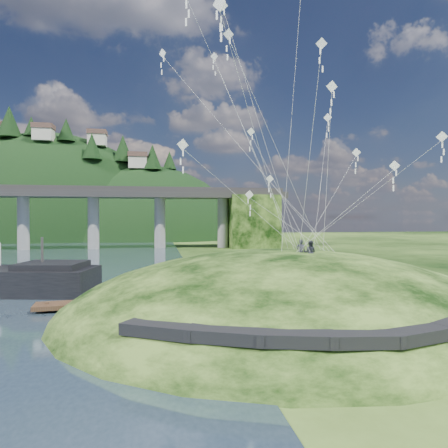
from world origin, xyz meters
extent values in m
plane|color=black|center=(0.00, 0.00, 0.00)|extent=(320.00, 320.00, 0.00)
ellipsoid|color=black|center=(8.00, 2.00, -1.50)|extent=(36.00, 32.00, 13.00)
cube|color=black|center=(-1.50, -8.00, 2.03)|extent=(4.32, 3.62, 0.71)
cube|color=black|center=(1.50, -9.65, 2.09)|extent=(4.10, 2.97, 0.61)
cube|color=black|center=(4.50, -10.65, 2.08)|extent=(3.85, 2.37, 0.62)
cube|color=black|center=(7.50, -11.10, 2.04)|extent=(3.62, 1.83, 0.66)
cube|color=black|center=(10.50, -10.90, 2.05)|extent=(3.82, 2.27, 0.68)
cylinder|color=gray|center=(-32.00, 70.00, 6.50)|extent=(2.60, 2.60, 13.00)
cylinder|color=gray|center=(-16.50, 70.00, 6.50)|extent=(2.60, 2.60, 13.00)
cylinder|color=gray|center=(-1.00, 70.00, 6.50)|extent=(2.60, 2.60, 13.00)
cylinder|color=gray|center=(14.50, 70.00, 6.50)|extent=(2.60, 2.60, 13.00)
cube|color=black|center=(22.00, 70.00, 6.50)|extent=(12.00, 11.00, 13.00)
ellipsoid|color=black|center=(-40.00, 126.00, -6.00)|extent=(96.00, 68.00, 88.00)
ellipsoid|color=black|center=(-5.00, 118.00, -10.00)|extent=(76.00, 56.00, 72.00)
cone|color=black|center=(-49.87, 114.63, 39.23)|extent=(8.01, 8.01, 10.54)
cone|color=black|center=(-42.87, 114.06, 37.88)|extent=(4.97, 4.97, 6.54)
cone|color=black|center=(-31.40, 112.04, 36.68)|extent=(5.83, 5.83, 7.67)
cone|color=black|center=(-22.45, 107.08, 30.58)|extent=(6.47, 6.47, 8.51)
cone|color=black|center=(-13.22, 113.99, 31.23)|extent=(7.13, 7.13, 9.38)
cone|color=black|center=(-3.12, 109.03, 27.87)|extent=(6.56, 6.56, 8.63)
cone|color=black|center=(2.77, 114.63, 27.68)|extent=(4.88, 4.88, 6.42)
cube|color=beige|center=(-38.00, 110.00, 34.28)|extent=(6.00, 5.00, 4.00)
cube|color=brown|center=(-38.00, 110.00, 36.98)|extent=(6.40, 5.40, 1.60)
cube|color=beige|center=(-22.00, 116.00, 34.18)|extent=(6.00, 5.00, 4.00)
cube|color=brown|center=(-22.00, 116.00, 36.88)|extent=(6.40, 5.40, 1.60)
cube|color=beige|center=(-8.00, 110.00, 25.88)|extent=(6.00, 5.00, 4.00)
cube|color=brown|center=(-8.00, 110.00, 28.58)|extent=(6.40, 5.40, 1.60)
cube|color=black|center=(-11.90, 13.39, 2.86)|extent=(6.75, 5.98, 0.59)
cylinder|color=#2D2B2B|center=(-12.87, 13.58, 4.14)|extent=(0.24, 0.24, 2.96)
cube|color=#3C2618|center=(-4.48, 6.42, 0.45)|extent=(14.20, 3.64, 0.35)
cylinder|color=#3C2618|center=(-10.47, 5.80, 0.20)|extent=(0.30, 0.30, 1.00)
cylinder|color=#3C2618|center=(-7.47, 6.11, 0.20)|extent=(0.30, 0.30, 1.00)
cylinder|color=#3C2618|center=(-4.48, 6.42, 0.20)|extent=(0.30, 0.30, 1.00)
cylinder|color=#3C2618|center=(-1.49, 6.73, 0.20)|extent=(0.30, 0.30, 1.00)
cylinder|color=#3C2618|center=(1.51, 7.04, 0.20)|extent=(0.30, 0.30, 1.00)
imported|color=#292A36|center=(9.03, 0.78, 5.92)|extent=(0.82, 0.72, 1.89)
imported|color=#292A36|center=(9.59, 0.33, 5.85)|extent=(1.12, 1.06, 1.83)
cube|color=white|center=(11.48, 0.81, 17.57)|extent=(0.89, 0.22, 0.88)
cube|color=white|center=(11.48, 0.81, 16.94)|extent=(0.12, 0.04, 0.51)
cube|color=white|center=(11.48, 0.81, 16.32)|extent=(0.12, 0.04, 0.51)
cube|color=white|center=(11.48, 0.81, 15.69)|extent=(0.12, 0.04, 0.51)
cube|color=white|center=(17.22, -3.90, 13.01)|extent=(0.60, 0.48, 0.72)
cube|color=white|center=(17.22, -3.90, 12.50)|extent=(0.09, 0.06, 0.42)
cube|color=white|center=(17.22, -3.90, 11.98)|extent=(0.09, 0.06, 0.42)
cube|color=white|center=(17.22, -3.90, 11.46)|extent=(0.09, 0.06, 0.42)
cube|color=white|center=(0.01, -0.82, 12.51)|extent=(0.78, 0.25, 0.79)
cube|color=white|center=(0.01, -0.82, 11.94)|extent=(0.10, 0.07, 0.46)
cube|color=white|center=(0.01, -0.82, 11.38)|extent=(0.10, 0.07, 0.46)
cube|color=white|center=(0.01, -0.82, 10.81)|extent=(0.10, 0.07, 0.46)
cube|color=white|center=(7.71, 11.58, 16.27)|extent=(0.82, 0.22, 0.81)
cube|color=white|center=(7.71, 11.58, 15.69)|extent=(0.11, 0.06, 0.48)
cube|color=white|center=(7.71, 11.58, 15.11)|extent=(0.11, 0.06, 0.48)
cube|color=white|center=(7.71, 11.58, 14.53)|extent=(0.11, 0.06, 0.48)
cube|color=white|center=(7.87, -5.63, 17.83)|extent=(0.65, 0.26, 0.65)
cube|color=white|center=(7.87, -5.63, 17.35)|extent=(0.09, 0.02, 0.39)
cube|color=white|center=(7.87, -5.63, 16.87)|extent=(0.09, 0.02, 0.39)
cube|color=white|center=(7.87, -5.63, 16.40)|extent=(0.09, 0.02, 0.39)
cube|color=white|center=(3.86, 10.93, 23.35)|extent=(0.68, 0.38, 0.72)
cube|color=white|center=(3.86, 10.93, 22.82)|extent=(0.10, 0.03, 0.43)
cube|color=white|center=(3.86, 10.93, 22.29)|extent=(0.10, 0.03, 0.43)
cube|color=white|center=(3.86, 10.93, 21.76)|extent=(0.10, 0.03, 0.43)
cube|color=white|center=(15.11, -1.76, 11.29)|extent=(0.55, 0.57, 0.73)
cube|color=white|center=(15.11, -1.76, 10.76)|extent=(0.09, 0.06, 0.44)
cube|color=white|center=(15.11, -1.76, 10.22)|extent=(0.09, 0.06, 0.44)
cube|color=white|center=(15.11, -1.76, 9.68)|extent=(0.09, 0.06, 0.44)
cube|color=white|center=(9.62, 11.28, 11.49)|extent=(0.79, 0.21, 0.78)
cube|color=white|center=(9.62, 11.28, 10.93)|extent=(0.10, 0.05, 0.46)
cube|color=white|center=(9.62, 11.28, 10.37)|extent=(0.10, 0.05, 0.46)
cube|color=white|center=(9.62, 11.28, 9.81)|extent=(0.10, 0.05, 0.46)
cube|color=white|center=(0.18, -2.20, 21.30)|extent=(0.11, 0.07, 0.52)
cube|color=white|center=(0.18, -2.20, 20.67)|extent=(0.11, 0.07, 0.52)
cube|color=white|center=(0.18, -2.20, 20.04)|extent=(0.11, 0.07, 0.52)
cube|color=white|center=(-1.22, 6.77, 21.63)|extent=(0.58, 0.54, 0.74)
cube|color=white|center=(-1.22, 6.77, 21.10)|extent=(0.09, 0.06, 0.43)
cube|color=white|center=(-1.22, 6.77, 20.57)|extent=(0.09, 0.06, 0.43)
cube|color=white|center=(-1.22, 6.77, 20.04)|extent=(0.09, 0.06, 0.43)
cube|color=white|center=(15.99, 11.62, 18.05)|extent=(0.72, 0.59, 0.87)
cube|color=white|center=(15.99, 11.62, 17.43)|extent=(0.11, 0.07, 0.51)
cube|color=white|center=(15.99, 11.62, 16.80)|extent=(0.11, 0.07, 0.51)
cube|color=white|center=(15.99, 11.62, 16.18)|extent=(0.11, 0.07, 0.51)
cube|color=white|center=(16.93, 7.24, 13.72)|extent=(0.65, 0.59, 0.82)
cube|color=white|center=(16.93, 7.24, 13.13)|extent=(0.10, 0.07, 0.48)
cube|color=white|center=(16.93, 7.24, 12.54)|extent=(0.10, 0.07, 0.48)
cube|color=white|center=(16.93, 7.24, 11.96)|extent=(0.10, 0.07, 0.48)
cube|color=white|center=(2.81, -2.75, 19.29)|extent=(0.67, 0.26, 0.65)
cube|color=white|center=(2.81, -2.75, 18.81)|extent=(0.09, 0.03, 0.39)
cube|color=white|center=(2.81, -2.75, 18.33)|extent=(0.09, 0.03, 0.39)
cube|color=white|center=(2.81, -2.75, 17.85)|extent=(0.09, 0.03, 0.39)
cube|color=white|center=(6.66, 7.77, 9.66)|extent=(0.81, 0.24, 0.82)
cube|color=white|center=(6.66, 7.77, 9.08)|extent=(0.10, 0.06, 0.48)
cube|color=white|center=(6.66, 7.77, 8.50)|extent=(0.10, 0.06, 0.48)
cube|color=white|center=(6.66, 7.77, 7.92)|extent=(0.10, 0.06, 0.48)
cube|color=white|center=(2.91, 0.03, 22.58)|extent=(0.73, 0.24, 0.71)
cube|color=white|center=(2.91, 0.03, 22.06)|extent=(0.09, 0.05, 0.42)
cube|color=white|center=(2.91, 0.03, 21.54)|extent=(0.09, 0.05, 0.42)
cube|color=white|center=(2.91, 0.03, 21.02)|extent=(0.09, 0.05, 0.42)
cube|color=white|center=(1.78, -5.52, 19.70)|extent=(0.67, 0.65, 0.86)
cube|color=white|center=(1.78, -5.52, 19.07)|extent=(0.11, 0.07, 0.52)
cube|color=white|center=(1.78, -5.52, 18.43)|extent=(0.11, 0.07, 0.52)
cube|color=white|center=(1.78, -5.52, 17.80)|extent=(0.11, 0.07, 0.52)
camera|label=1|loc=(-1.74, -28.00, 7.60)|focal=32.00mm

